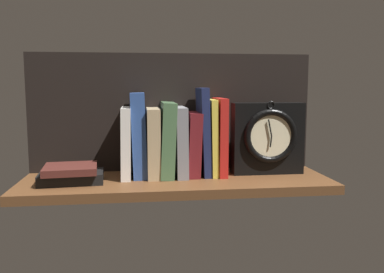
% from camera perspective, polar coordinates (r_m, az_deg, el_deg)
% --- Properties ---
extents(ground_plane, '(0.86, 0.27, 0.03)m').
position_cam_1_polar(ground_plane, '(1.15, -2.16, -6.53)').
color(ground_plane, brown).
extents(back_panel, '(0.86, 0.01, 0.36)m').
position_cam_1_polar(back_panel, '(1.25, -2.74, 3.41)').
color(back_panel, black).
rests_on(back_panel, ground_plane).
extents(book_white_catcher, '(0.03, 0.15, 0.20)m').
position_cam_1_polar(book_white_catcher, '(1.17, -9.18, -0.80)').
color(book_white_catcher, silver).
rests_on(book_white_catcher, ground_plane).
extents(book_blue_modern, '(0.05, 0.13, 0.24)m').
position_cam_1_polar(book_blue_modern, '(1.17, -7.44, 0.22)').
color(book_blue_modern, '#2D4C8E').
rests_on(book_blue_modern, ground_plane).
extents(book_tan_shortstories, '(0.04, 0.15, 0.19)m').
position_cam_1_polar(book_tan_shortstories, '(1.17, -5.45, -0.82)').
color(book_tan_shortstories, tan).
rests_on(book_tan_shortstories, ground_plane).
extents(book_green_romantic, '(0.05, 0.15, 0.21)m').
position_cam_1_polar(book_green_romantic, '(1.17, -3.49, -0.38)').
color(book_green_romantic, '#476B44').
rests_on(book_green_romantic, ground_plane).
extents(book_gray_chess, '(0.03, 0.15, 0.20)m').
position_cam_1_polar(book_gray_chess, '(1.17, -1.65, -0.67)').
color(book_gray_chess, gray).
rests_on(book_gray_chess, ground_plane).
extents(book_maroon_dawkins, '(0.04, 0.13, 0.18)m').
position_cam_1_polar(book_maroon_dawkins, '(1.18, 0.11, -1.02)').
color(book_maroon_dawkins, maroon).
rests_on(book_maroon_dawkins, ground_plane).
extents(book_navy_bierce, '(0.03, 0.12, 0.25)m').
position_cam_1_polar(book_navy_bierce, '(1.18, 1.65, 0.69)').
color(book_navy_bierce, '#192147').
rests_on(book_navy_bierce, ground_plane).
extents(book_yellow_seinlanguage, '(0.02, 0.13, 0.22)m').
position_cam_1_polar(book_yellow_seinlanguage, '(1.18, 2.77, -0.09)').
color(book_yellow_seinlanguage, gold).
rests_on(book_yellow_seinlanguage, ground_plane).
extents(book_red_requiem, '(0.02, 0.14, 0.22)m').
position_cam_1_polar(book_red_requiem, '(1.19, 3.91, 0.02)').
color(book_red_requiem, red).
rests_on(book_red_requiem, ground_plane).
extents(framed_clock, '(0.21, 0.07, 0.22)m').
position_cam_1_polar(framed_clock, '(1.21, 10.57, -0.18)').
color(framed_clock, black).
rests_on(framed_clock, ground_plane).
extents(book_stack_side, '(0.17, 0.14, 0.05)m').
position_cam_1_polar(book_stack_side, '(1.14, -16.59, -5.07)').
color(book_stack_side, black).
rests_on(book_stack_side, ground_plane).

